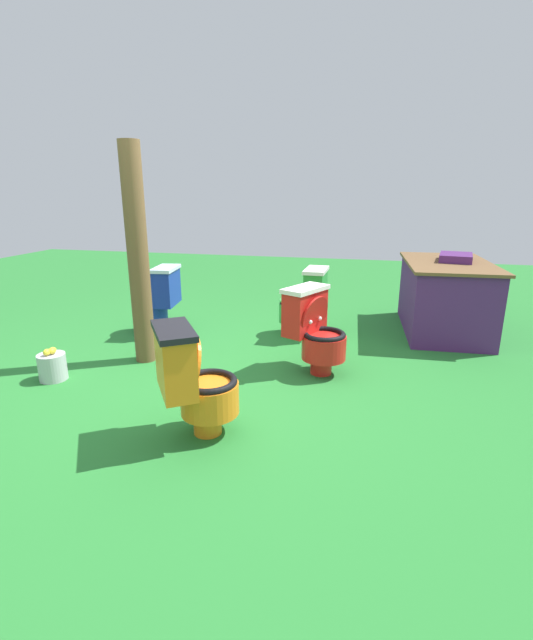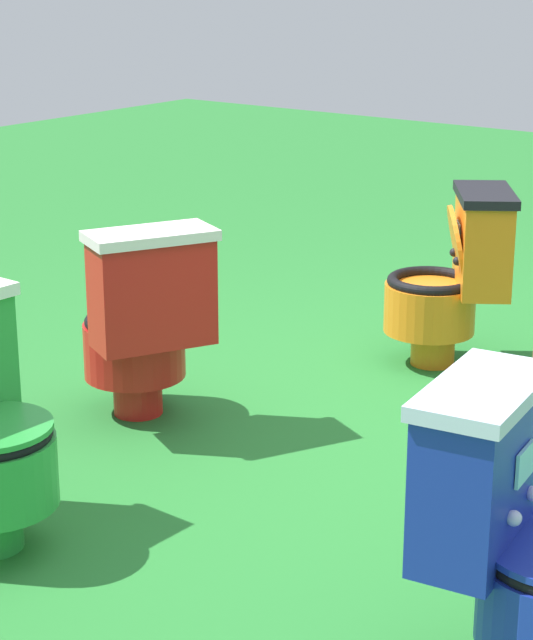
{
  "view_description": "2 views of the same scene",
  "coord_description": "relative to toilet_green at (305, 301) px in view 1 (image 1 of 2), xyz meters",
  "views": [
    {
      "loc": [
        3.17,
        1.31,
        1.49
      ],
      "look_at": [
        -0.16,
        0.53,
        0.49
      ],
      "focal_mm": 24.69,
      "sensor_mm": 36.0,
      "label": 1
    },
    {
      "loc": [
        -3.3,
        -1.87,
        1.64
      ],
      "look_at": [
        -0.18,
        0.48,
        0.42
      ],
      "focal_mm": 66.92,
      "sensor_mm": 36.0,
      "label": 2
    }
  ],
  "objects": [
    {
      "name": "ground",
      "position": [
        1.32,
        -0.67,
        -0.37
      ],
      "size": [
        14.0,
        14.0,
        0.0
      ],
      "primitive_type": "plane",
      "color": "#26752D"
    },
    {
      "name": "toilet_green",
      "position": [
        0.0,
        0.0,
        0.0
      ],
      "size": [
        0.44,
        0.51,
        0.73
      ],
      "rotation": [
        0.0,
        0.0,
        3.11
      ],
      "color": "green",
      "rests_on": "ground"
    },
    {
      "name": "toilet_orange",
      "position": [
        2.17,
        -0.36,
        0.0
      ],
      "size": [
        0.61,
        0.63,
        0.73
      ],
      "rotation": [
        0.0,
        0.0,
        0.59
      ],
      "color": "orange",
      "rests_on": "ground"
    },
    {
      "name": "toilet_red",
      "position": [
        0.97,
        0.23,
        0.0
      ],
      "size": [
        0.58,
        0.62,
        0.73
      ],
      "rotation": [
        0.0,
        0.0,
        5.82
      ],
      "color": "red",
      "rests_on": "ground"
    },
    {
      "name": "toilet_blue",
      "position": [
        0.29,
        -1.56,
        0.0
      ],
      "size": [
        0.46,
        0.54,
        0.73
      ],
      "rotation": [
        0.0,
        0.0,
        3.28
      ],
      "color": "#192D9E",
      "rests_on": "ground"
    },
    {
      "name": "vendor_table",
      "position": [
        -0.49,
        1.46,
        0.02
      ],
      "size": [
        1.49,
        0.92,
        0.85
      ],
      "rotation": [
        0.0,
        0.0,
        0.04
      ],
      "color": "#4C2360",
      "rests_on": "ground"
    },
    {
      "name": "wooden_post",
      "position": [
        1.06,
        -1.31,
        0.58
      ],
      "size": [
        0.18,
        0.18,
        1.89
      ],
      "primitive_type": "cylinder",
      "color": "brown",
      "rests_on": "ground"
    },
    {
      "name": "lemon_bucket",
      "position": [
        1.64,
        -1.83,
        -0.25
      ],
      "size": [
        0.22,
        0.22,
        0.28
      ],
      "color": "#B7B7BF",
      "rests_on": "ground"
    }
  ]
}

